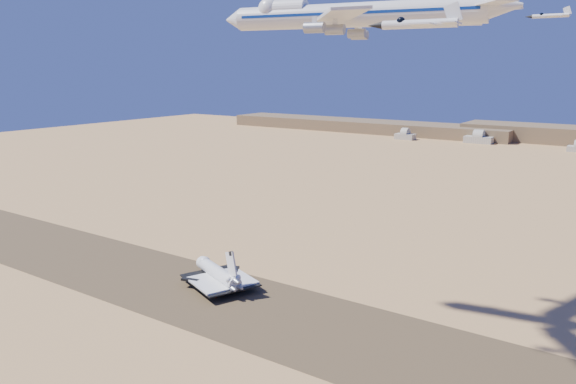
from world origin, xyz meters
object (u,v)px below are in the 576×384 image
Objects in this scene: chase_jet_d at (464,24)px; crew_a at (215,295)px; crew_b at (216,296)px; crew_c at (216,295)px; carrier_747 at (345,15)px; chase_jet_b at (417,24)px; chase_jet_e at (550,16)px; shuttle at (218,274)px.

crew_a is at bearing -151.70° from chase_jet_d.
crew_b is 0.21m from crew_c.
crew_c is at bearing -176.96° from carrier_747.
chase_jet_b is 1.08× the size of chase_jet_e.
crew_b is at bearing -124.28° from crew_a.
carrier_747 is at bearing 122.44° from chase_jet_b.
crew_a is 0.67m from crew_b.
chase_jet_b is at bearing -164.38° from crew_b.
shuttle is 2.24× the size of chase_jet_b.
carrier_747 is at bearing -94.27° from crew_a.
crew_b is (-45.12, -10.25, -95.77)m from carrier_747.
crew_a is at bearing 26.46° from crew_b.
carrier_747 is 54.03× the size of crew_b.
chase_jet_e reaches higher than crew_c.
carrier_747 is at bearing -123.11° from crew_b.
chase_jet_e reaches higher than shuttle.
chase_jet_e is at bearing 56.11° from shuttle.
shuttle reaches higher than crew_c.
chase_jet_d is (63.12, 64.39, 95.80)m from crew_c.
chase_jet_b is (91.89, -49.73, 87.67)m from crew_c.
carrier_747 is at bearing -125.30° from chase_jet_d.
shuttle is 0.40× the size of carrier_747.
chase_jet_e reaches higher than crew_a.
crew_b is (0.63, -0.20, -0.03)m from crew_a.
crew_c is at bearing 161.71° from crew_b.
crew_a is 0.12× the size of chase_jet_e.
chase_jet_e is (89.30, 73.95, 97.89)m from crew_c.
crew_c is 136.39m from chase_jet_b.
carrier_747 is 77.47m from chase_jet_e.
chase_jet_d is at bearing -61.56° from crew_a.
shuttle is 128.44m from chase_jet_d.
chase_jet_b is 1.11× the size of chase_jet_d.
crew_c is 131.56m from chase_jet_d.
chase_jet_b is at bearing -62.03° from carrier_747.
chase_jet_d reaches higher than crew_c.
shuttle is at bearing 143.81° from chase_jet_b.
shuttle is 142.77m from chase_jet_b.
chase_jet_b reaches higher than crew_c.
crew_a reaches higher than crew_b.
chase_jet_e is (44.26, 63.54, 2.23)m from carrier_747.
chase_jet_d is (63.84, 64.03, 95.88)m from crew_a.
chase_jet_b is at bearing -92.64° from chase_jet_d.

